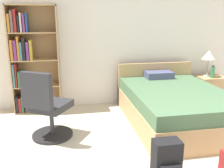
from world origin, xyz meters
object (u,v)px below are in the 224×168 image
water_bottle (213,72)px  nightstand (210,89)px  backpack_black (167,161)px  bed (174,105)px  table_lamp (209,56)px  office_chair (47,109)px  bookshelf (28,60)px

water_bottle → nightstand: bearing=66.9°
nightstand → backpack_black: nightstand is taller
bed → backpack_black: (-0.71, -1.41, -0.08)m
nightstand → water_bottle: size_ratio=2.14×
nightstand → backpack_black: (-1.86, -2.23, -0.05)m
table_lamp → office_chair: bearing=-160.3°
office_chair → table_lamp: size_ratio=1.92×
bookshelf → table_lamp: size_ratio=3.59×
table_lamp → water_bottle: table_lamp is taller
office_chair → nightstand: office_chair is taller
bookshelf → backpack_black: bookshelf is taller
bed → nightstand: 1.42m
table_lamp → nightstand: bearing=-27.7°
bed → nightstand: bearing=35.8°
bookshelf → bed: size_ratio=0.91×
nightstand → table_lamp: (-0.07, 0.04, 0.68)m
office_chair → bed: bearing=6.8°
bed → backpack_black: 1.58m
bed → table_lamp: (1.08, 0.86, 0.65)m
bookshelf → table_lamp: bookshelf is taller
office_chair → nightstand: 3.32m
office_chair → water_bottle: office_chair is taller
office_chair → table_lamp: table_lamp is taller
bed → water_bottle: bed is taller
water_bottle → backpack_black: size_ratio=0.56×
nightstand → table_lamp: table_lamp is taller
office_chair → table_lamp: (3.06, 1.10, 0.50)m
table_lamp → water_bottle: bearing=-79.7°
backpack_black → nightstand: bearing=50.2°
office_chair → table_lamp: 3.29m
office_chair → backpack_black: (1.27, -1.17, -0.24)m
bed → office_chair: 2.01m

